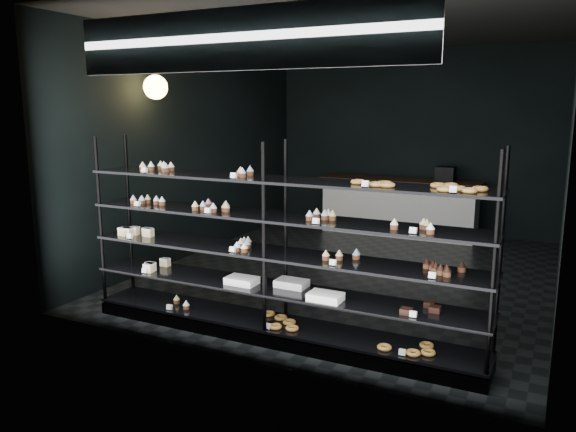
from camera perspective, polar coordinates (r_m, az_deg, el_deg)
The scene contains 5 objects.
room at distance 7.44m, azimuth 6.87°, elevation 6.27°, with size 5.01×6.01×3.20m.
display_shelf at distance 5.38m, azimuth -1.55°, elevation -6.05°, with size 4.00×0.50×1.91m.
signage at distance 4.79m, azimuth -5.18°, elevation 17.48°, with size 3.30×0.05×0.50m.
pendant_lamp at distance 7.38m, azimuth -13.30°, elevation 12.64°, with size 0.30×0.30×0.88m.
service_counter at distance 9.97m, azimuth 11.25°, elevation 0.97°, with size 2.73×0.65×1.23m.
Camera 1 is at (2.47, -6.99, 2.21)m, focal length 35.00 mm.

